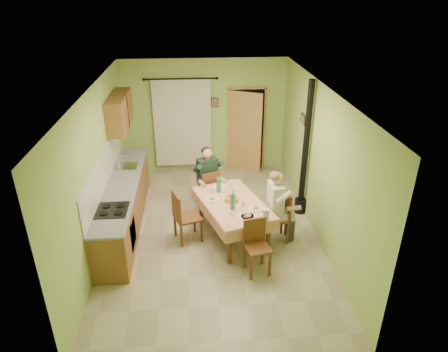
{
  "coord_description": "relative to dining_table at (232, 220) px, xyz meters",
  "views": [
    {
      "loc": [
        -0.27,
        -6.53,
        4.4
      ],
      "look_at": [
        0.25,
        0.1,
        1.15
      ],
      "focal_mm": 32.0,
      "sensor_mm": 36.0,
      "label": 1
    }
  ],
  "objects": [
    {
      "name": "picture_back",
      "position": [
        -0.14,
        3.17,
        1.37
      ],
      "size": [
        0.19,
        0.03,
        0.23
      ],
      "primitive_type": "cube",
      "color": "black",
      "rests_on": "room_shell"
    },
    {
      "name": "upper_cabinets",
      "position": [
        -2.21,
        1.9,
        1.57
      ],
      "size": [
        0.35,
        1.4,
        0.7
      ],
      "primitive_type": "cube",
      "color": "brown",
      "rests_on": "room_shell"
    },
    {
      "name": "tableware",
      "position": [
        0.05,
        -0.1,
        0.45
      ],
      "size": [
        1.04,
        1.46,
        0.33
      ],
      "color": "white",
      "rests_on": "dining_table"
    },
    {
      "name": "chair_right",
      "position": [
        0.8,
        -0.15,
        -0.09
      ],
      "size": [
        0.47,
        0.47,
        0.99
      ],
      "rotation": [
        0.0,
        0.0,
        1.68
      ],
      "color": "brown",
      "rests_on": "ground"
    },
    {
      "name": "kitchen_run",
      "position": [
        -2.09,
        0.6,
        0.1
      ],
      "size": [
        0.64,
        3.64,
        1.56
      ],
      "color": "brown",
      "rests_on": "ground"
    },
    {
      "name": "room_shell",
      "position": [
        -0.39,
        0.2,
        1.44
      ],
      "size": [
        4.04,
        6.04,
        2.82
      ],
      "color": "#A6CF6A",
      "rests_on": "ground"
    },
    {
      "name": "doorway",
      "position": [
        0.64,
        3.08,
        0.67
      ],
      "size": [
        0.96,
        0.44,
        2.15
      ],
      "color": "black",
      "rests_on": "ground"
    },
    {
      "name": "picture_right",
      "position": [
        1.58,
        1.4,
        1.47
      ],
      "size": [
        0.03,
        0.31,
        0.21
      ],
      "primitive_type": "cube",
      "color": "brown",
      "rests_on": "room_shell"
    },
    {
      "name": "man_right",
      "position": [
        0.79,
        -0.16,
        0.5
      ],
      "size": [
        0.5,
        0.61,
        1.39
      ],
      "rotation": [
        0.0,
        0.0,
        1.68
      ],
      "color": "beige",
      "rests_on": "chair_right"
    },
    {
      "name": "man_far",
      "position": [
        -0.41,
        1.03,
        0.5
      ],
      "size": [
        0.65,
        0.58,
        1.39
      ],
      "rotation": [
        0.0,
        0.0,
        0.35
      ],
      "color": "#192D23",
      "rests_on": "chair_far"
    },
    {
      "name": "chair_far",
      "position": [
        -0.4,
        1.02,
        -0.09
      ],
      "size": [
        0.5,
        0.5,
        0.95
      ],
      "rotation": [
        0.0,
        0.0,
        0.35
      ],
      "color": "brown",
      "rests_on": "ground"
    },
    {
      "name": "chair_left",
      "position": [
        -0.85,
        -0.01,
        -0.09
      ],
      "size": [
        0.58,
        0.58,
        1.02
      ],
      "rotation": [
        0.0,
        0.0,
        -1.23
      ],
      "color": "brown",
      "rests_on": "ground"
    },
    {
      "name": "curtain",
      "position": [
        -0.94,
        3.1,
        0.88
      ],
      "size": [
        1.7,
        0.07,
        2.22
      ],
      "color": "black",
      "rests_on": "ground"
    },
    {
      "name": "dining_table",
      "position": [
        0.0,
        0.0,
        0.0
      ],
      "size": [
        1.51,
        1.93,
        0.76
      ],
      "rotation": [
        0.0,
        0.0,
        0.32
      ],
      "color": "tan",
      "rests_on": "ground"
    },
    {
      "name": "floor",
      "position": [
        -0.39,
        0.2,
        -0.38
      ],
      "size": [
        4.0,
        6.0,
        0.01
      ],
      "primitive_type": "cube",
      "color": "tan",
      "rests_on": "ground"
    },
    {
      "name": "stove_flue",
      "position": [
        1.51,
        0.8,
        0.64
      ],
      "size": [
        0.24,
        0.24,
        2.8
      ],
      "color": "black",
      "rests_on": "ground"
    },
    {
      "name": "chair_near",
      "position": [
        0.31,
        -1.03,
        -0.09
      ],
      "size": [
        0.46,
        0.46,
        0.94
      ],
      "rotation": [
        0.0,
        0.0,
        3.35
      ],
      "color": "brown",
      "rests_on": "ground"
    }
  ]
}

